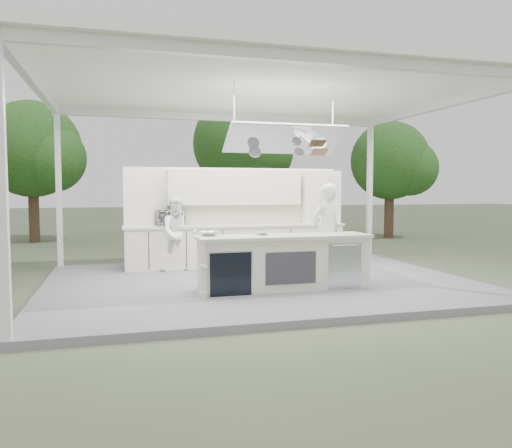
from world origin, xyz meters
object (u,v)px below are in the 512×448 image
object	(u,v)px
demo_island	(283,262)
back_counter	(237,245)
sous_chef	(178,234)
head_chef	(326,232)

from	to	relation	value
demo_island	back_counter	world-z (taller)	same
back_counter	sous_chef	distance (m)	1.46
back_counter	sous_chef	xyz separation A→B (m)	(-1.38, -0.35, 0.33)
back_counter	sous_chef	world-z (taller)	sous_chef
back_counter	sous_chef	bearing A→B (deg)	-165.74
demo_island	head_chef	xyz separation A→B (m)	(1.03, 0.50, 0.46)
demo_island	back_counter	size ratio (longest dim) A/B	0.61
head_chef	sous_chef	xyz separation A→B (m)	(-2.59, 1.96, -0.13)
sous_chef	head_chef	bearing A→B (deg)	-41.91
demo_island	sous_chef	xyz separation A→B (m)	(-1.56, 2.46, 0.33)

